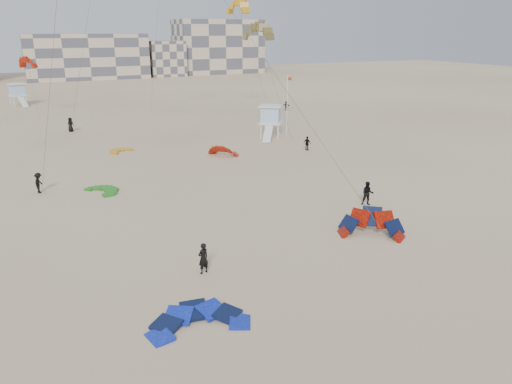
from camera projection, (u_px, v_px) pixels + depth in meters
name	position (u px, v px, depth m)	size (l,w,h in m)	color
ground	(221.00, 307.00, 24.43)	(320.00, 320.00, 0.00)	beige
kite_ground_blue	(199.00, 325.00, 22.99)	(4.27, 4.41, 0.88)	#1731D1
kite_ground_orange	(371.00, 235.00, 32.98)	(4.38, 3.36, 2.80)	red
kite_ground_green	(103.00, 192.00, 41.90)	(3.03, 3.21, 0.44)	#1F9E16
kite_ground_red_far	(223.00, 155.00, 54.11)	(3.36, 2.94, 1.92)	#B32A11
kite_ground_yellow	(121.00, 152.00, 55.61)	(2.72, 2.86, 0.41)	gold
kitesurfer_main	(203.00, 258.00, 27.61)	(0.66, 0.43, 1.81)	black
kitesurfer_b	(368.00, 194.00, 38.43)	(0.91, 0.71, 1.88)	black
kitesurfer_c	(39.00, 183.00, 41.33)	(1.12, 0.64, 1.74)	black
kitesurfer_d	(307.00, 143.00, 56.07)	(0.94, 0.39, 1.60)	black
kitesurfer_e	(71.00, 125.00, 66.43)	(0.92, 0.60, 1.88)	black
kitesurfer_f	(286.00, 106.00, 84.07)	(1.44, 0.46, 1.56)	black
kite_fly_olive	(258.00, 33.00, 55.50)	(5.27, 5.98, 13.02)	brown
kite_fly_yellow	(238.00, 8.00, 74.74)	(8.53, 5.28, 16.73)	gold
kite_fly_red	(28.00, 63.00, 75.61)	(4.57, 12.11, 8.48)	#B32A11
lifeguard_tower_near	(271.00, 121.00, 62.77)	(3.94, 6.03, 4.01)	white
lifeguard_tower_far	(18.00, 95.00, 88.86)	(3.44, 5.75, 3.93)	white
flagpole	(287.00, 105.00, 62.52)	(0.63, 0.10, 7.69)	white
condo_mid	(86.00, 56.00, 138.70)	(32.00, 16.00, 12.00)	beige
condo_east	(218.00, 47.00, 155.83)	(26.00, 14.00, 16.00)	beige
condo_fill_right	(165.00, 58.00, 146.10)	(10.00, 10.00, 10.00)	beige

